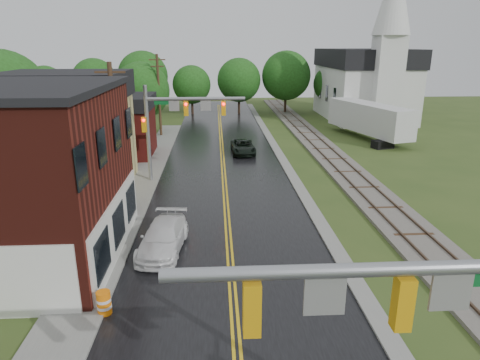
{
  "coord_description": "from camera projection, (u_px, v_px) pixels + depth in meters",
  "views": [
    {
      "loc": [
        -0.6,
        -4.5,
        9.95
      ],
      "look_at": [
        0.58,
        15.81,
        3.5
      ],
      "focal_mm": 32.0,
      "sensor_mm": 36.0,
      "label": 1
    }
  ],
  "objects": [
    {
      "name": "main_road",
      "position": [
        223.0,
        169.0,
        35.87
      ],
      "size": [
        10.0,
        90.0,
        0.02
      ],
      "primitive_type": "cube",
      "color": "black",
      "rests_on": "ground"
    },
    {
      "name": "curb_right",
      "position": [
        279.0,
        154.0,
        40.93
      ],
      "size": [
        0.8,
        70.0,
        0.12
      ],
      "primitive_type": "cube",
      "color": "gray",
      "rests_on": "ground"
    },
    {
      "name": "sidewalk_left",
      "position": [
        139.0,
        189.0,
        30.77
      ],
      "size": [
        2.4,
        50.0,
        0.12
      ],
      "primitive_type": "cube",
      "color": "gray",
      "rests_on": "ground"
    },
    {
      "name": "yellow_house",
      "position": [
        70.0,
        144.0,
        30.49
      ],
      "size": [
        8.0,
        7.0,
        6.4
      ],
      "primitive_type": "cube",
      "color": "tan",
      "rests_on": "ground"
    },
    {
      "name": "darkred_building",
      "position": [
        114.0,
        133.0,
        39.41
      ],
      "size": [
        7.0,
        6.0,
        4.4
      ],
      "primitive_type": "cube",
      "color": "#3F0F0C",
      "rests_on": "ground"
    },
    {
      "name": "church",
      "position": [
        367.0,
        77.0,
        57.8
      ],
      "size": [
        10.4,
        18.4,
        20.0
      ],
      "color": "silver",
      "rests_on": "ground"
    },
    {
      "name": "railroad",
      "position": [
        326.0,
        152.0,
        41.15
      ],
      "size": [
        3.2,
        80.0,
        0.3
      ],
      "color": "#59544C",
      "rests_on": "ground"
    },
    {
      "name": "traffic_signal_near",
      "position": [
        439.0,
        327.0,
        7.92
      ],
      "size": [
        7.34,
        0.3,
        7.2
      ],
      "color": "gray",
      "rests_on": "ground"
    },
    {
      "name": "traffic_signal_far",
      "position": [
        176.0,
        116.0,
        31.32
      ],
      "size": [
        7.34,
        0.43,
        7.2
      ],
      "color": "gray",
      "rests_on": "ground"
    },
    {
      "name": "utility_pole_b",
      "position": [
        115.0,
        133.0,
        26.45
      ],
      "size": [
        1.8,
        0.28,
        9.0
      ],
      "color": "#382616",
      "rests_on": "ground"
    },
    {
      "name": "utility_pole_c",
      "position": [
        159.0,
        94.0,
        47.39
      ],
      "size": [
        1.8,
        0.28,
        9.0
      ],
      "color": "#382616",
      "rests_on": "ground"
    },
    {
      "name": "tree_left_b",
      "position": [
        4.0,
        99.0,
        34.96
      ],
      "size": [
        7.6,
        7.6,
        9.69
      ],
      "color": "black",
      "rests_on": "ground"
    },
    {
      "name": "tree_left_c",
      "position": [
        84.0,
        101.0,
        43.16
      ],
      "size": [
        6.0,
        6.0,
        7.65
      ],
      "color": "black",
      "rests_on": "ground"
    },
    {
      "name": "tree_left_e",
      "position": [
        143.0,
        92.0,
        49.05
      ],
      "size": [
        6.4,
        6.4,
        8.16
      ],
      "color": "black",
      "rests_on": "ground"
    },
    {
      "name": "suv_dark",
      "position": [
        243.0,
        147.0,
        40.68
      ],
      "size": [
        2.28,
        4.7,
        1.29
      ],
      "primitive_type": "imported",
      "rotation": [
        0.0,
        0.0,
        0.03
      ],
      "color": "black",
      "rests_on": "ground"
    },
    {
      "name": "pickup_white",
      "position": [
        163.0,
        238.0,
        21.43
      ],
      "size": [
        2.5,
        5.11,
        1.43
      ],
      "primitive_type": "imported",
      "rotation": [
        0.0,
        0.0,
        -0.1
      ],
      "color": "white",
      "rests_on": "ground"
    },
    {
      "name": "semi_trailer",
      "position": [
        369.0,
        118.0,
        46.66
      ],
      "size": [
        5.95,
        12.54,
        3.87
      ],
      "color": "black",
      "rests_on": "ground"
    },
    {
      "name": "construction_barrel",
      "position": [
        104.0,
        303.0,
        16.42
      ],
      "size": [
        0.57,
        0.57,
        0.96
      ],
      "primitive_type": "cylinder",
      "rotation": [
        0.0,
        0.0,
        0.06
      ],
      "color": "orange",
      "rests_on": "ground"
    }
  ]
}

